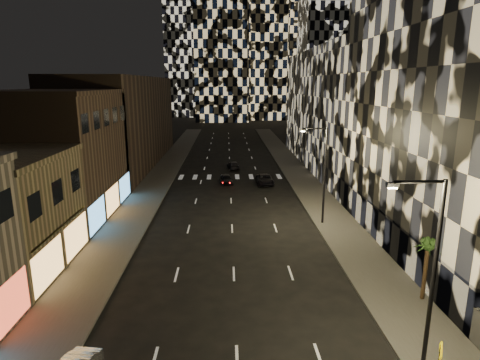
{
  "coord_description": "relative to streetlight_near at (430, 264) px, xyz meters",
  "views": [
    {
      "loc": [
        -0.4,
        -5.76,
        12.99
      ],
      "look_at": [
        0.54,
        23.16,
        6.0
      ],
      "focal_mm": 30.0,
      "sensor_mm": 36.0,
      "label": 1
    }
  ],
  "objects": [
    {
      "name": "sidewalk_right",
      "position": [
        1.65,
        40.0,
        -5.28
      ],
      "size": [
        4.0,
        120.0,
        0.15
      ],
      "primitive_type": "cube",
      "color": "#47443F",
      "rests_on": "ground"
    },
    {
      "name": "curb_left",
      "position": [
        -16.25,
        40.0,
        -5.28
      ],
      "size": [
        0.2,
        120.0,
        0.15
      ],
      "primitive_type": "cube",
      "color": "#4C4C47",
      "rests_on": "ground"
    },
    {
      "name": "car_dark_oncoming",
      "position": [
        -7.82,
        45.42,
        -4.77
      ],
      "size": [
        2.12,
        4.21,
        1.17
      ],
      "primitive_type": "imported",
      "rotation": [
        0.0,
        0.0,
        3.26
      ],
      "color": "black",
      "rests_on": "ground"
    },
    {
      "name": "midrise_filler_right",
      "position": [
        11.65,
        47.0,
        3.65
      ],
      "size": [
        16.0,
        40.0,
        18.0
      ],
      "primitive_type": "cube",
      "color": "#232326",
      "rests_on": "ground"
    },
    {
      "name": "car_dark_rightlane",
      "position": [
        -3.81,
        35.57,
        -4.72
      ],
      "size": [
        2.15,
        4.55,
        1.26
      ],
      "primitive_type": "imported",
      "rotation": [
        0.0,
        0.0,
        0.01
      ],
      "color": "black",
      "rests_on": "ground"
    },
    {
      "name": "car_dark_midlane",
      "position": [
        -8.9,
        36.01,
        -4.74
      ],
      "size": [
        1.93,
        3.77,
        1.23
      ],
      "primitive_type": "imported",
      "rotation": [
        0.0,
        0.0,
        0.14
      ],
      "color": "black",
      "rests_on": "ground"
    },
    {
      "name": "midrise_base",
      "position": [
        3.95,
        14.5,
        -3.85
      ],
      "size": [
        0.6,
        25.0,
        3.0
      ],
      "primitive_type": "cube",
      "color": "#383838",
      "rests_on": "ground"
    },
    {
      "name": "streetlight_far",
      "position": [
        0.0,
        20.0,
        0.0
      ],
      "size": [
        2.55,
        0.25,
        9.0
      ],
      "color": "black",
      "rests_on": "sidewalk_right"
    },
    {
      "name": "palm_tree",
      "position": [
        3.15,
        6.06,
        -1.98
      ],
      "size": [
        1.98,
        1.99,
        3.91
      ],
      "color": "#47331E",
      "rests_on": "sidewalk_right"
    },
    {
      "name": "streetlight_near",
      "position": [
        0.0,
        0.0,
        0.0
      ],
      "size": [
        2.55,
        0.25,
        9.0
      ],
      "color": "black",
      "rests_on": "sidewalk_right"
    },
    {
      "name": "sidewalk_left",
      "position": [
        -18.35,
        40.0,
        -5.28
      ],
      "size": [
        4.0,
        120.0,
        0.15
      ],
      "primitive_type": "cube",
      "color": "#47443F",
      "rests_on": "ground"
    },
    {
      "name": "retail_filler_left",
      "position": [
        -25.35,
        50.0,
        1.65
      ],
      "size": [
        10.0,
        40.0,
        14.0
      ],
      "primitive_type": "cube",
      "color": "#4C3A2B",
      "rests_on": "ground"
    },
    {
      "name": "retail_brown",
      "position": [
        -25.35,
        23.5,
        0.65
      ],
      "size": [
        10.0,
        15.0,
        12.0
      ],
      "primitive_type": "cube",
      "color": "#4C3A2B",
      "rests_on": "ground"
    },
    {
      "name": "curb_right",
      "position": [
        -0.45,
        40.0,
        -5.28
      ],
      "size": [
        0.2,
        120.0,
        0.15
      ],
      "primitive_type": "cube",
      "color": "#4C4C47",
      "rests_on": "ground"
    },
    {
      "name": "ped_sign",
      "position": [
        -0.06,
        -1.71,
        -3.44
      ],
      "size": [
        0.4,
        0.81,
        2.6
      ],
      "rotation": [
        0.0,
        0.0,
        -0.42
      ],
      "color": "black",
      "rests_on": "sidewalk_right"
    }
  ]
}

